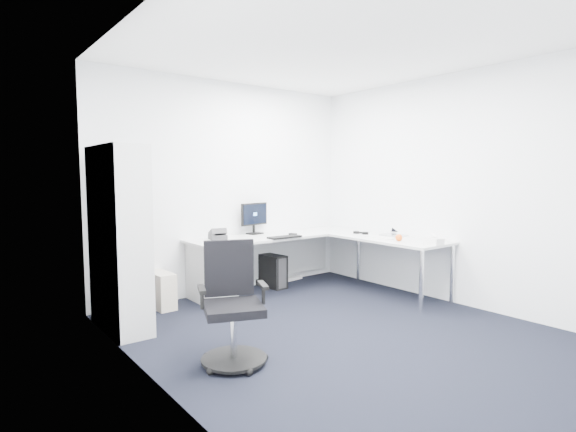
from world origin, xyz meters
TOP-DOWN VIEW (x-y plane):
  - ground at (0.00, 0.00)m, footprint 4.20×4.20m
  - ceiling at (0.00, 0.00)m, footprint 4.20×4.20m
  - wall_back at (0.00, 2.10)m, footprint 3.60×0.02m
  - wall_left at (-1.80, 0.00)m, footprint 0.02×4.20m
  - wall_right at (1.80, 0.00)m, footprint 0.02×4.20m
  - l_desk at (0.55, 1.40)m, footprint 2.50×1.40m
  - drawer_pedestal at (-0.41, 1.87)m, footprint 0.46×0.57m
  - bookshelf at (-1.62, 1.45)m, footprint 0.35×0.90m
  - task_chair at (-1.18, 0.04)m, footprint 0.71×0.71m
  - black_pc_tower at (0.52, 1.90)m, footprint 0.24×0.47m
  - beige_pc_tower at (-1.04, 1.88)m, footprint 0.21×0.44m
  - power_strip at (0.97, 2.02)m, footprint 0.38×0.11m
  - monitor at (0.32, 1.99)m, footprint 0.46×0.22m
  - black_keyboard at (0.41, 1.45)m, footprint 0.44×0.16m
  - mouse at (0.62, 1.56)m, footprint 0.09×0.11m
  - desk_phone at (-0.32, 1.86)m, footprint 0.22×0.22m
  - laptop at (1.64, 0.74)m, footprint 0.35×0.35m
  - white_keyboard at (1.34, 0.72)m, footprint 0.12×0.40m
  - headphones at (1.45, 1.13)m, footprint 0.17×0.22m
  - orange_fruit at (1.32, 0.40)m, footprint 0.08×0.08m
  - tissue_box at (1.42, -0.01)m, footprint 0.16×0.24m

SIDE VIEW (x-z plane):
  - ground at x=0.00m, z-range 0.00..0.00m
  - power_strip at x=0.97m, z-range 0.00..0.04m
  - beige_pc_tower at x=-1.04m, z-range 0.00..0.41m
  - black_pc_tower at x=0.52m, z-range 0.00..0.44m
  - drawer_pedestal at x=-0.41m, z-range 0.00..0.70m
  - l_desk at x=0.55m, z-range 0.00..0.73m
  - task_chair at x=-1.18m, z-range 0.00..0.98m
  - white_keyboard at x=1.34m, z-range 0.73..0.74m
  - black_keyboard at x=0.41m, z-range 0.73..0.75m
  - mouse at x=0.62m, z-range 0.73..0.76m
  - headphones at x=1.45m, z-range 0.73..0.78m
  - tissue_box at x=1.42m, z-range 0.73..0.81m
  - orange_fruit at x=1.32m, z-range 0.73..0.81m
  - desk_phone at x=-0.32m, z-range 0.73..0.86m
  - laptop at x=1.64m, z-range 0.73..0.96m
  - bookshelf at x=-1.62m, z-range 0.00..1.80m
  - monitor at x=0.32m, z-range 0.73..1.16m
  - wall_back at x=0.00m, z-range 0.00..2.70m
  - wall_left at x=-1.80m, z-range 0.00..2.70m
  - wall_right at x=1.80m, z-range 0.00..2.70m
  - ceiling at x=0.00m, z-range 2.70..2.70m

